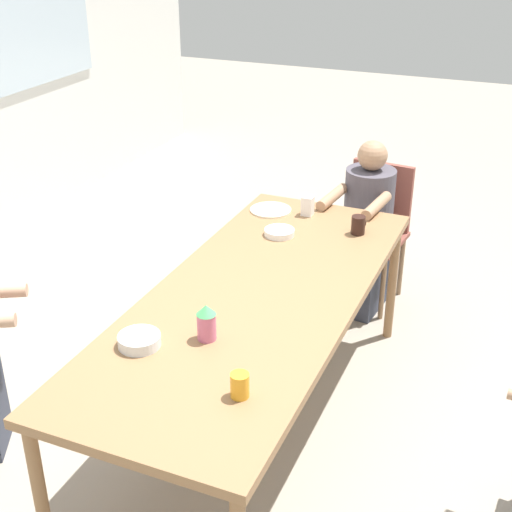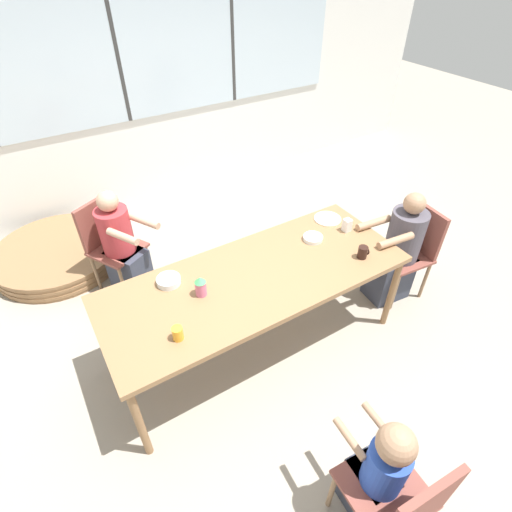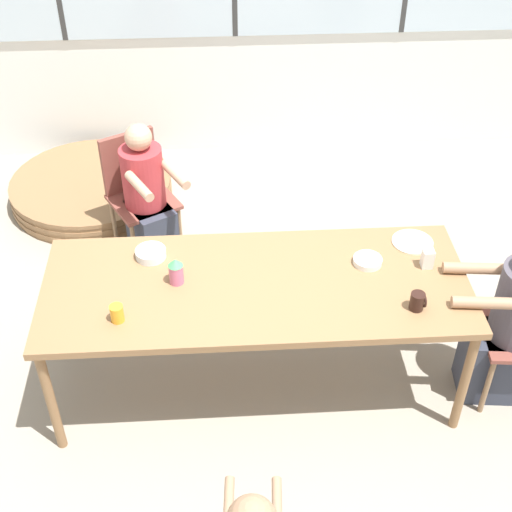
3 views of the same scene
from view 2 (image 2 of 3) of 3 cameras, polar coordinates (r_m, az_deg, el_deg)
name	(u,v)px [view 2 (image 2 of 3)]	position (r m, az deg, el deg)	size (l,w,h in m)	color
ground_plane	(256,343)	(3.35, 0.00, -12.28)	(16.00, 16.00, 0.00)	gray
wall_back_with_windows	(121,80)	(4.72, -18.68, 22.71)	(8.40, 0.08, 2.80)	silver
dining_table	(256,281)	(2.84, 0.00, -3.61)	(2.20, 0.87, 0.74)	olive
chair_for_woman_green_shirt	(108,239)	(3.77, -20.40, 2.36)	(0.54, 0.54, 0.85)	brown
chair_for_man_blue_shirt	(413,245)	(3.71, 21.52, 1.46)	(0.44, 0.44, 0.85)	brown
chair_for_toddler	(401,500)	(2.35, 20.01, -29.93)	(0.43, 0.43, 0.85)	brown
person_woman_green_shirt	(123,248)	(3.68, -18.49, 1.05)	(0.48, 0.57, 1.02)	#333847
person_man_blue_shirt	(397,253)	(3.63, 19.51, 0.35)	(0.57, 0.36, 1.05)	#333847
person_toddler	(377,475)	(2.44, 16.84, -27.78)	(0.24, 0.41, 0.92)	#333847
coffee_mug	(363,252)	(3.03, 15.03, 0.54)	(0.08, 0.07, 0.10)	black
sippy_cup	(201,286)	(2.64, -7.93, -4.25)	(0.08, 0.08, 0.15)	#CC668C
juice_glass	(178,333)	(2.43, -11.13, -10.79)	(0.07, 0.07, 0.09)	gold
milk_carton_small	(347,225)	(3.28, 12.88, 4.32)	(0.06, 0.06, 0.11)	silver
bowl_white_shallow	(169,281)	(2.80, -12.38, -3.45)	(0.16, 0.16, 0.05)	silver
bowl_cereal	(313,238)	(3.15, 8.14, 2.57)	(0.15, 0.15, 0.03)	white
plate_tortillas	(328,219)	(3.41, 10.18, 5.25)	(0.23, 0.23, 0.01)	beige
folded_table_stack	(59,254)	(4.48, -26.36, 0.22)	(1.22, 1.22, 0.18)	olive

